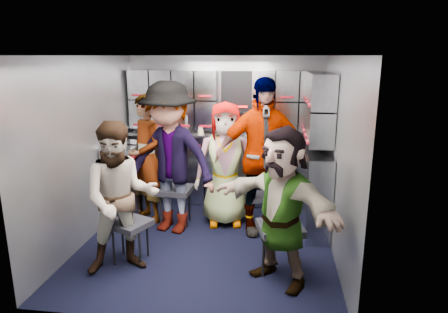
# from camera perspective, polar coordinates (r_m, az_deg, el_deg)

# --- Properties ---
(floor) EXTENTS (3.00, 3.00, 0.00)m
(floor) POSITION_cam_1_polar(r_m,az_deg,el_deg) (4.77, -2.23, -11.89)
(floor) COLOR black
(floor) RESTS_ON ground
(wall_back) EXTENTS (2.80, 0.04, 2.10)m
(wall_back) POSITION_cam_1_polar(r_m,az_deg,el_deg) (5.86, 0.20, 3.92)
(wall_back) COLOR gray
(wall_back) RESTS_ON ground
(wall_left) EXTENTS (0.04, 3.00, 2.10)m
(wall_left) POSITION_cam_1_polar(r_m,az_deg,el_deg) (4.85, -18.87, 0.96)
(wall_left) COLOR gray
(wall_left) RESTS_ON ground
(wall_right) EXTENTS (0.04, 3.00, 2.10)m
(wall_right) POSITION_cam_1_polar(r_m,az_deg,el_deg) (4.39, 15.93, -0.15)
(wall_right) COLOR gray
(wall_right) RESTS_ON ground
(ceiling) EXTENTS (2.80, 3.00, 0.02)m
(ceiling) POSITION_cam_1_polar(r_m,az_deg,el_deg) (4.28, -2.51, 14.23)
(ceiling) COLOR silver
(ceiling) RESTS_ON wall_back
(cart_bank_back) EXTENTS (2.68, 0.38, 0.99)m
(cart_bank_back) POSITION_cam_1_polar(r_m,az_deg,el_deg) (5.79, -0.08, -1.87)
(cart_bank_back) COLOR #8D939C
(cart_bank_back) RESTS_ON ground
(cart_bank_left) EXTENTS (0.38, 0.76, 0.99)m
(cart_bank_left) POSITION_cam_1_polar(r_m,az_deg,el_deg) (5.40, -13.79, -3.47)
(cart_bank_left) COLOR #8D939C
(cart_bank_left) RESTS_ON ground
(counter) EXTENTS (2.68, 0.42, 0.03)m
(counter) POSITION_cam_1_polar(r_m,az_deg,el_deg) (5.66, -0.08, 3.19)
(counter) COLOR #B3B5BA
(counter) RESTS_ON cart_bank_back
(locker_bank_back) EXTENTS (2.68, 0.28, 0.82)m
(locker_bank_back) POSITION_cam_1_polar(r_m,az_deg,el_deg) (5.65, 0.00, 8.04)
(locker_bank_back) COLOR #8D939C
(locker_bank_back) RESTS_ON wall_back
(locker_bank_right) EXTENTS (0.28, 1.00, 0.82)m
(locker_bank_right) POSITION_cam_1_polar(r_m,az_deg,el_deg) (4.98, 13.47, 6.81)
(locker_bank_right) COLOR #8D939C
(locker_bank_right) RESTS_ON wall_right
(right_cabinet) EXTENTS (0.28, 1.20, 1.00)m
(right_cabinet) POSITION_cam_1_polar(r_m,az_deg,el_deg) (5.10, 12.93, -4.42)
(right_cabinet) COLOR #8D939C
(right_cabinet) RESTS_ON ground
(coffee_niche) EXTENTS (0.46, 0.16, 0.84)m
(coffee_niche) POSITION_cam_1_polar(r_m,az_deg,el_deg) (5.69, 1.90, 7.88)
(coffee_niche) COLOR black
(coffee_niche) RESTS_ON wall_back
(red_latch_strip) EXTENTS (2.60, 0.02, 0.03)m
(red_latch_strip) POSITION_cam_1_polar(r_m,az_deg,el_deg) (5.50, -0.36, 1.42)
(red_latch_strip) COLOR maroon
(red_latch_strip) RESTS_ON cart_bank_back
(jump_seat_near_left) EXTENTS (0.49, 0.48, 0.45)m
(jump_seat_near_left) POSITION_cam_1_polar(r_m,az_deg,el_deg) (4.29, -13.30, -9.57)
(jump_seat_near_left) COLOR black
(jump_seat_near_left) RESTS_ON ground
(jump_seat_mid_left) EXTENTS (0.44, 0.41, 0.49)m
(jump_seat_mid_left) POSITION_cam_1_polar(r_m,az_deg,el_deg) (5.08, -7.04, -5.01)
(jump_seat_mid_left) COLOR black
(jump_seat_mid_left) RESTS_ON ground
(jump_seat_center) EXTENTS (0.55, 0.54, 0.50)m
(jump_seat_center) POSITION_cam_1_polar(r_m,az_deg,el_deg) (5.25, 0.43, -4.19)
(jump_seat_center) COLOR black
(jump_seat_center) RESTS_ON ground
(jump_seat_mid_right) EXTENTS (0.43, 0.42, 0.40)m
(jump_seat_mid_right) POSITION_cam_1_polar(r_m,az_deg,el_deg) (5.07, 5.26, -5.93)
(jump_seat_mid_right) COLOR black
(jump_seat_mid_right) RESTS_ON ground
(jump_seat_near_right) EXTENTS (0.51, 0.49, 0.50)m
(jump_seat_near_right) POSITION_cam_1_polar(r_m,az_deg,el_deg) (4.01, 8.03, -10.40)
(jump_seat_near_right) COLOR black
(jump_seat_near_right) RESTS_ON ground
(attendant_standing) EXTENTS (0.70, 0.71, 1.65)m
(attendant_standing) POSITION_cam_1_polar(r_m,az_deg,el_deg) (5.16, -10.92, -0.35)
(attendant_standing) COLOR black
(attendant_standing) RESTS_ON ground
(attendant_arc_a) EXTENTS (0.90, 0.82, 1.51)m
(attendant_arc_a) POSITION_cam_1_polar(r_m,az_deg,el_deg) (4.00, -14.51, -5.83)
(attendant_arc_a) COLOR black
(attendant_arc_a) RESTS_ON ground
(attendant_arc_b) EXTENTS (1.31, 0.96, 1.82)m
(attendant_arc_b) POSITION_cam_1_polar(r_m,az_deg,el_deg) (4.78, -7.75, -0.29)
(attendant_arc_b) COLOR black
(attendant_arc_b) RESTS_ON ground
(attendant_arc_c) EXTENTS (0.83, 0.60, 1.56)m
(attendant_arc_c) POSITION_cam_1_polar(r_m,az_deg,el_deg) (4.98, 0.17, -1.12)
(attendant_arc_c) COLOR black
(attendant_arc_c) RESTS_ON ground
(attendant_arc_d) EXTENTS (1.18, 0.72, 1.87)m
(attendant_arc_d) POSITION_cam_1_polar(r_m,az_deg,el_deg) (4.73, 5.32, -0.09)
(attendant_arc_d) COLOR black
(attendant_arc_d) RESTS_ON ground
(attendant_arc_e) EXTENTS (1.37, 1.22, 1.51)m
(attendant_arc_e) POSITION_cam_1_polar(r_m,az_deg,el_deg) (3.72, 8.20, -7.13)
(attendant_arc_e) COLOR black
(attendant_arc_e) RESTS_ON ground
(bottle_left) EXTENTS (0.07, 0.07, 0.26)m
(bottle_left) POSITION_cam_1_polar(r_m,az_deg,el_deg) (5.68, -5.34, 4.66)
(bottle_left) COLOR white
(bottle_left) RESTS_ON counter
(bottle_mid) EXTENTS (0.06, 0.06, 0.25)m
(bottle_mid) POSITION_cam_1_polar(r_m,az_deg,el_deg) (5.68, -5.17, 4.61)
(bottle_mid) COLOR white
(bottle_mid) RESTS_ON counter
(bottle_right) EXTENTS (0.07, 0.07, 0.23)m
(bottle_right) POSITION_cam_1_polar(r_m,az_deg,el_deg) (5.56, 3.40, 4.30)
(bottle_right) COLOR white
(bottle_right) RESTS_ON counter
(cup_left) EXTENTS (0.08, 0.08, 0.10)m
(cup_left) POSITION_cam_1_polar(r_m,az_deg,el_deg) (5.64, -3.33, 3.81)
(cup_left) COLOR #CDB890
(cup_left) RESTS_ON counter
(cup_right) EXTENTS (0.09, 0.09, 0.10)m
(cup_right) POSITION_cam_1_polar(r_m,az_deg,el_deg) (5.55, 9.79, 3.44)
(cup_right) COLOR #CDB890
(cup_right) RESTS_ON counter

